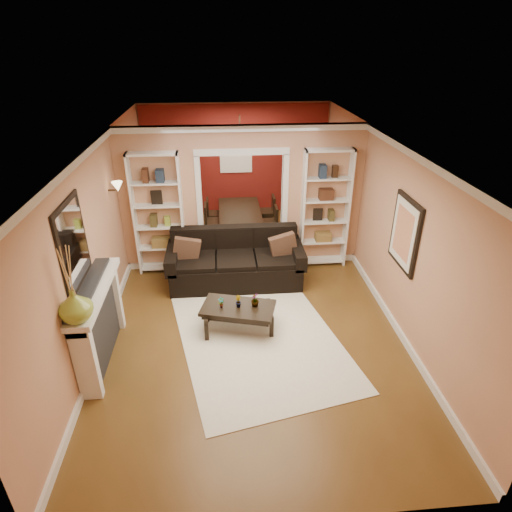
{
  "coord_description": "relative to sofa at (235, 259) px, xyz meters",
  "views": [
    {
      "loc": [
        -0.39,
        -6.39,
        4.08
      ],
      "look_at": [
        0.09,
        -0.8,
        1.17
      ],
      "focal_mm": 30.0,
      "sensor_mm": 36.0,
      "label": 1
    }
  ],
  "objects": [
    {
      "name": "floor",
      "position": [
        0.18,
        -0.45,
        -0.48
      ],
      "size": [
        8.0,
        8.0,
        0.0
      ],
      "primitive_type": "plane",
      "color": "brown",
      "rests_on": "ground"
    },
    {
      "name": "ceiling",
      "position": [
        0.18,
        -0.45,
        2.22
      ],
      "size": [
        8.0,
        8.0,
        0.0
      ],
      "primitive_type": "plane",
      "rotation": [
        3.14,
        0.0,
        0.0
      ],
      "color": "white",
      "rests_on": "ground"
    },
    {
      "name": "wall_back",
      "position": [
        0.18,
        3.55,
        0.87
      ],
      "size": [
        8.0,
        0.0,
        8.0
      ],
      "primitive_type": "plane",
      "rotation": [
        1.57,
        0.0,
        0.0
      ],
      "color": "tan",
      "rests_on": "ground"
    },
    {
      "name": "wall_front",
      "position": [
        0.18,
        -4.45,
        0.87
      ],
      "size": [
        8.0,
        0.0,
        8.0
      ],
      "primitive_type": "plane",
      "rotation": [
        -1.57,
        0.0,
        0.0
      ],
      "color": "tan",
      "rests_on": "ground"
    },
    {
      "name": "wall_left",
      "position": [
        -2.07,
        -0.45,
        0.87
      ],
      "size": [
        0.0,
        8.0,
        8.0
      ],
      "primitive_type": "plane",
      "rotation": [
        1.57,
        0.0,
        1.57
      ],
      "color": "tan",
      "rests_on": "ground"
    },
    {
      "name": "wall_right",
      "position": [
        2.43,
        -0.45,
        0.87
      ],
      "size": [
        0.0,
        8.0,
        8.0
      ],
      "primitive_type": "plane",
      "rotation": [
        1.57,
        0.0,
        -1.57
      ],
      "color": "tan",
      "rests_on": "ground"
    },
    {
      "name": "partition_wall",
      "position": [
        0.18,
        0.75,
        0.87
      ],
      "size": [
        4.5,
        0.15,
        2.7
      ],
      "primitive_type": "cube",
      "color": "tan",
      "rests_on": "floor"
    },
    {
      "name": "red_back_panel",
      "position": [
        0.18,
        3.52,
        0.84
      ],
      "size": [
        4.44,
        0.04,
        2.64
      ],
      "primitive_type": "cube",
      "color": "maroon",
      "rests_on": "floor"
    },
    {
      "name": "dining_window",
      "position": [
        0.18,
        3.48,
        1.07
      ],
      "size": [
        0.78,
        0.03,
        0.98
      ],
      "primitive_type": "cube",
      "color": "#8CA5CC",
      "rests_on": "wall_back"
    },
    {
      "name": "area_rug",
      "position": [
        0.27,
        -1.68,
        -0.47
      ],
      "size": [
        2.87,
        3.56,
        0.01
      ],
      "primitive_type": "cube",
      "rotation": [
        0.0,
        0.0,
        0.22
      ],
      "color": "white",
      "rests_on": "floor"
    },
    {
      "name": "sofa",
      "position": [
        0.0,
        0.0,
        0.0
      ],
      "size": [
        2.44,
        1.05,
        0.95
      ],
      "primitive_type": "cube",
      "color": "black",
      "rests_on": "floor"
    },
    {
      "name": "pillow_left",
      "position": [
        -0.87,
        -0.02,
        0.22
      ],
      "size": [
        0.47,
        0.16,
        0.46
      ],
      "primitive_type": "cube",
      "rotation": [
        0.0,
        0.0,
        0.05
      ],
      "color": "brown",
      "rests_on": "sofa"
    },
    {
      "name": "pillow_right",
      "position": [
        0.87,
        -0.02,
        0.22
      ],
      "size": [
        0.48,
        0.2,
        0.47
      ],
      "primitive_type": "cube",
      "rotation": [
        0.0,
        0.0,
        0.15
      ],
      "color": "brown",
      "rests_on": "sofa"
    },
    {
      "name": "coffee_table",
      "position": [
        -0.02,
        -1.44,
        -0.27
      ],
      "size": [
        1.21,
        0.86,
        0.41
      ],
      "primitive_type": "cube",
      "rotation": [
        0.0,
        0.0,
        -0.27
      ],
      "color": "black",
      "rests_on": "floor"
    },
    {
      "name": "plant_left",
      "position": [
        -0.28,
        -1.44,
        0.02
      ],
      "size": [
        0.11,
        0.09,
        0.17
      ],
      "primitive_type": "imported",
      "rotation": [
        0.0,
        0.0,
        0.45
      ],
      "color": "#336626",
      "rests_on": "coffee_table"
    },
    {
      "name": "plant_center",
      "position": [
        -0.02,
        -1.44,
        0.03
      ],
      "size": [
        0.12,
        0.13,
        0.18
      ],
      "primitive_type": "imported",
      "rotation": [
        0.0,
        0.0,
        2.04
      ],
      "color": "#336626",
      "rests_on": "coffee_table"
    },
    {
      "name": "plant_right",
      "position": [
        0.23,
        -1.44,
        0.04
      ],
      "size": [
        0.14,
        0.14,
        0.21
      ],
      "primitive_type": "imported",
      "rotation": [
        0.0,
        0.0,
        4.51
      ],
      "color": "#336626",
      "rests_on": "coffee_table"
    },
    {
      "name": "bookshelf_left",
      "position": [
        -1.37,
        0.58,
        0.67
      ],
      "size": [
        0.9,
        0.3,
        2.3
      ],
      "primitive_type": "cube",
      "color": "white",
      "rests_on": "floor"
    },
    {
      "name": "bookshelf_right",
      "position": [
        1.73,
        0.58,
        0.67
      ],
      "size": [
        0.9,
        0.3,
        2.3
      ],
      "primitive_type": "cube",
      "color": "white",
      "rests_on": "floor"
    },
    {
      "name": "fireplace",
      "position": [
        -1.91,
        -1.95,
        0.1
      ],
      "size": [
        0.32,
        1.7,
        1.16
      ],
      "primitive_type": "cube",
      "color": "white",
      "rests_on": "floor"
    },
    {
      "name": "vase",
      "position": [
        -1.91,
        -2.65,
        0.88
      ],
      "size": [
        0.43,
        0.43,
        0.4
      ],
      "primitive_type": "imported",
      "rotation": [
        0.0,
        0.0,
        -0.12
      ],
      "color": "#89A234",
      "rests_on": "fireplace"
    },
    {
      "name": "mirror",
      "position": [
        -2.05,
        -1.95,
        1.32
      ],
      "size": [
        0.03,
        0.95,
        1.1
      ],
      "primitive_type": "cube",
      "color": "silver",
      "rests_on": "wall_left"
    },
    {
      "name": "wall_sconce",
      "position": [
        -1.97,
        0.1,
        1.35
      ],
      "size": [
        0.18,
        0.18,
        0.22
      ],
      "primitive_type": "cube",
      "color": "#FFE0A5",
      "rests_on": "wall_left"
    },
    {
      "name": "framed_art",
      "position": [
        2.39,
        -1.45,
        1.07
      ],
      "size": [
        0.04,
        0.85,
        1.05
      ],
      "primitive_type": "cube",
      "color": "black",
      "rests_on": "wall_right"
    },
    {
      "name": "dining_table",
      "position": [
        0.22,
        2.14,
        -0.18
      ],
      "size": [
        1.68,
        0.93,
        0.59
      ],
      "primitive_type": "imported",
      "rotation": [
        0.0,
        0.0,
        1.57
      ],
      "color": "black",
      "rests_on": "floor"
    },
    {
      "name": "dining_chair_nw",
      "position": [
        -0.33,
        1.84,
        -0.04
      ],
      "size": [
        0.57,
        0.57,
        0.88
      ],
      "primitive_type": "cube",
      "rotation": [
        0.0,
        0.0,
        1.98
      ],
      "color": "black",
      "rests_on": "floor"
    },
    {
      "name": "dining_chair_ne",
      "position": [
        0.77,
        1.84,
        -0.09
      ],
      "size": [
        0.49,
        0.49,
        0.77
      ],
      "primitive_type": "cube",
      "rotation": [
        0.0,
        0.0,
        -1.2
      ],
      "color": "black",
      "rests_on": "floor"
    },
    {
      "name": "dining_chair_sw",
      "position": [
        -0.33,
        2.44,
        -0.09
      ],
      "size": [
        0.48,
        0.48,
        0.77
      ],
      "primitive_type": "cube",
      "rotation": [
        0.0,
        0.0,
        1.24
      ],
      "color": "black",
      "rests_on": "floor"
    },
    {
      "name": "dining_chair_se",
      "position": [
        0.77,
        2.44,
        -0.07
      ],
      "size": [
        0.4,
        0.4,
        0.81
      ],
      "primitive_type": "cube",
      "rotation": [
        0.0,
        0.0,
        -1.58
      ],
      "color": "black",
      "rests_on": "floor"
    },
    {
      "name": "chandelier",
      "position": [
        0.18,
        2.25,
        1.54
      ],
      "size": [
        0.5,
        0.5,
        0.3
      ],
      "primitive_type": "cube",
      "color": "#39281A",
      "rests_on": "ceiling"
    }
  ]
}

